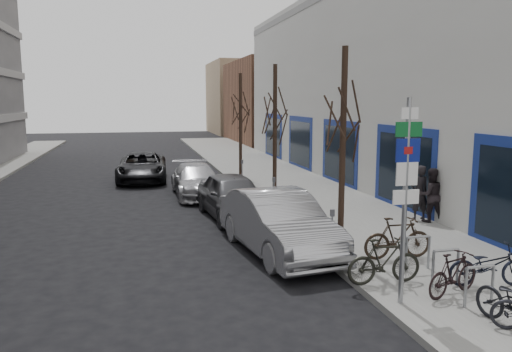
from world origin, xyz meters
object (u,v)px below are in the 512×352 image
tree_far (240,101)px  bike_mid_inner (384,261)px  meter_mid (274,191)px  bike_mid_curb (489,262)px  lane_car (142,167)px  meter_front (332,229)px  bike_near_right (453,273)px  bike_rack (446,263)px  pedestrian_far (430,195)px  parked_car_back (197,180)px  highway_sign_pole (406,189)px  bike_far_inner (398,238)px  tree_mid (275,101)px  tree_near (344,102)px  meter_back (242,170)px  pedestrian_near (419,193)px  parked_car_front (278,223)px  parked_car_mid (233,196)px

tree_far → bike_mid_inner: tree_far is taller
meter_mid → bike_mid_curb: meter_mid is taller
lane_car → meter_front: bearing=-70.1°
lane_car → bike_near_right: bearing=-68.3°
tree_far → bike_rack: bearing=-85.7°
bike_mid_inner → pedestrian_far: (4.22, 4.85, 0.39)m
bike_mid_curb → meter_front: bearing=55.9°
tree_far → parked_car_back: tree_far is taller
highway_sign_pole → parked_car_back: (-2.49, 13.02, -1.77)m
bike_mid_curb → bike_far_inner: bearing=35.4°
tree_mid → tree_far: same height
highway_sign_pole → meter_mid: (-0.25, 8.51, -1.54)m
tree_near → tree_mid: 6.50m
bike_far_inner → bike_rack: bearing=-176.0°
lane_car → meter_back: bearing=-37.5°
highway_sign_pole → tree_far: 16.59m
meter_back → pedestrian_far: bearing=-60.2°
pedestrian_near → parked_car_back: bearing=-49.6°
parked_car_front → pedestrian_far: bearing=9.1°
meter_mid → meter_back: bearing=90.0°
meter_back → bike_near_right: bearing=-83.9°
tree_mid → pedestrian_far: tree_mid is taller
tree_mid → pedestrian_near: 6.28m
parked_car_back → pedestrian_near: bearing=-46.6°
tree_near → tree_mid: bearing=90.0°
meter_front → parked_car_back: 10.26m
tree_far → pedestrian_far: bearing=-68.5°
pedestrian_far → meter_back: bearing=-50.4°
meter_front → meter_back: (0.00, 11.00, 0.00)m
pedestrian_near → pedestrian_far: 0.40m
meter_front → lane_car: bearing=106.8°
bike_mid_curb → meter_mid: bearing=29.1°
parked_car_front → parked_car_back: size_ratio=1.08×
tree_far → tree_near: bearing=-90.0°
tree_mid → meter_mid: size_ratio=4.33×
tree_far → meter_mid: size_ratio=4.33×
tree_far → pedestrian_far: size_ratio=3.02×
bike_mid_inner → lane_car: size_ratio=0.33×
tree_near → parked_car_back: (-2.69, 9.51, -3.41)m
meter_mid → parked_car_back: (-2.24, 4.51, -0.22)m
tree_near → bike_near_right: size_ratio=3.53×
tree_mid → meter_back: tree_mid is taller
highway_sign_pole → tree_near: tree_near is taller
highway_sign_pole → bike_near_right: size_ratio=2.70×
meter_back → bike_mid_curb: bearing=-79.3°
meter_mid → bike_mid_inner: size_ratio=0.73×
tree_near → meter_back: tree_near is taller
bike_near_right → bike_far_inner: 2.47m
parked_car_front → parked_car_mid: size_ratio=1.11×
bike_mid_curb → tree_near: bearing=45.6°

